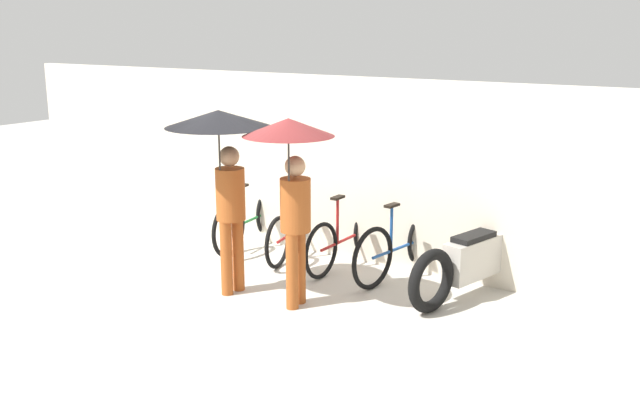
% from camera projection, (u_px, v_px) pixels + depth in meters
% --- Properties ---
extents(ground_plane, '(30.00, 30.00, 0.00)m').
position_uv_depth(ground_plane, '(230.00, 304.00, 7.64)').
color(ground_plane, '#B7B2A8').
extents(back_wall, '(11.18, 0.12, 2.31)m').
position_uv_depth(back_wall, '(334.00, 167.00, 9.06)').
color(back_wall, beige).
rests_on(back_wall, ground).
extents(parked_bicycle_0, '(0.44, 1.78, 1.11)m').
position_uv_depth(parked_bicycle_0, '(251.00, 219.00, 9.60)').
color(parked_bicycle_0, black).
rests_on(parked_bicycle_0, ground).
extents(parked_bicycle_1, '(0.50, 1.67, 1.11)m').
position_uv_depth(parked_bicycle_1, '(295.00, 229.00, 9.19)').
color(parked_bicycle_1, black).
rests_on(parked_bicycle_1, ground).
extents(parked_bicycle_2, '(0.44, 1.78, 1.03)m').
position_uv_depth(parked_bicycle_2, '(346.00, 237.00, 8.80)').
color(parked_bicycle_2, black).
rests_on(parked_bicycle_2, ground).
extents(parked_bicycle_3, '(0.45, 1.77, 1.00)m').
position_uv_depth(parked_bicycle_3, '(400.00, 246.00, 8.40)').
color(parked_bicycle_3, black).
rests_on(parked_bicycle_3, ground).
extents(pedestrian_leading, '(1.12, 1.12, 2.05)m').
position_uv_depth(pedestrian_leading, '(222.00, 146.00, 7.53)').
color(pedestrian_leading, '#9E4C1E').
rests_on(pedestrian_leading, ground).
extents(pedestrian_center, '(0.93, 0.93, 2.02)m').
position_uv_depth(pedestrian_center, '(291.00, 164.00, 7.17)').
color(pedestrian_center, '#9E4C1E').
rests_on(pedestrian_center, ground).
extents(motorcycle, '(0.77, 2.10, 0.91)m').
position_uv_depth(motorcycle, '(473.00, 261.00, 7.83)').
color(motorcycle, black).
rests_on(motorcycle, ground).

